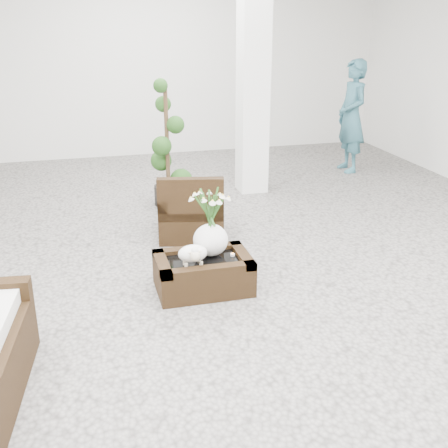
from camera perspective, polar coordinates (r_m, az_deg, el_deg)
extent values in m
plane|color=gray|center=(5.71, -0.26, -5.48)|extent=(11.00, 11.00, 0.00)
cube|color=white|center=(8.18, 3.01, 15.32)|extent=(0.40, 0.40, 3.50)
cube|color=black|center=(5.41, -2.14, -5.20)|extent=(0.90, 0.60, 0.31)
ellipsoid|color=white|center=(5.19, -3.22, -3.22)|extent=(0.28, 0.23, 0.21)
cylinder|color=white|center=(5.42, 0.89, -3.13)|extent=(0.04, 0.04, 0.03)
cube|color=black|center=(6.65, -3.37, 2.10)|extent=(0.89, 0.87, 0.80)
imported|color=#31616D|center=(9.62, 12.93, 10.68)|extent=(0.45, 0.68, 1.84)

